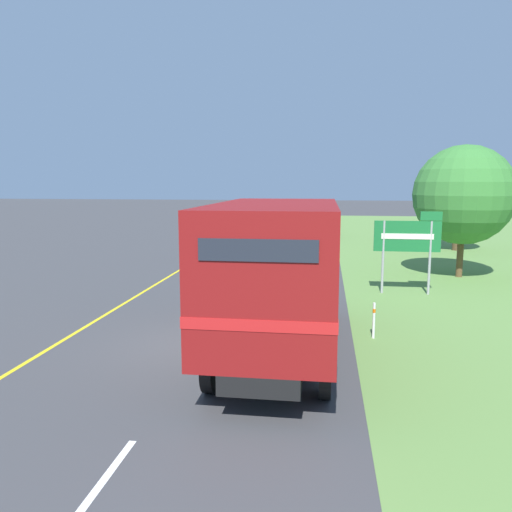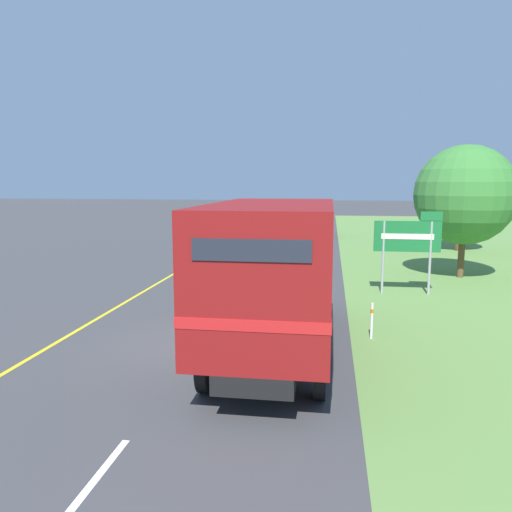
% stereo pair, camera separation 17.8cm
% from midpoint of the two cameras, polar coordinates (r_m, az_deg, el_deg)
% --- Properties ---
extents(ground_plane, '(200.00, 200.00, 0.00)m').
position_cam_midpoint_polar(ground_plane, '(12.72, -5.81, -10.09)').
color(ground_plane, '#3D3D3F').
extents(edge_line_yellow, '(0.12, 66.10, 0.01)m').
position_cam_midpoint_polar(edge_line_yellow, '(29.13, -4.95, 0.47)').
color(edge_line_yellow, yellow).
rests_on(edge_line_yellow, ground).
extents(centre_dash_nearest, '(0.12, 2.60, 0.01)m').
position_cam_midpoint_polar(centre_dash_nearest, '(7.59, -18.08, -24.09)').
color(centre_dash_nearest, white).
rests_on(centre_dash_nearest, ground).
extents(centre_dash_near, '(0.12, 2.60, 0.01)m').
position_cam_midpoint_polar(centre_dash_near, '(13.27, -5.16, -9.27)').
color(centre_dash_near, white).
rests_on(centre_dash_near, ground).
extents(centre_dash_mid_a, '(0.12, 2.60, 0.01)m').
position_cam_midpoint_polar(centre_dash_mid_a, '(19.54, -0.61, -3.45)').
color(centre_dash_mid_a, white).
rests_on(centre_dash_mid_a, ground).
extents(centre_dash_mid_b, '(0.12, 2.60, 0.01)m').
position_cam_midpoint_polar(centre_dash_mid_b, '(25.97, 1.69, -0.47)').
color(centre_dash_mid_b, white).
rests_on(centre_dash_mid_b, ground).
extents(centre_dash_far, '(0.12, 2.60, 0.01)m').
position_cam_midpoint_polar(centre_dash_far, '(32.47, 3.07, 1.32)').
color(centre_dash_far, white).
rests_on(centre_dash_far, ground).
extents(centre_dash_farthest, '(0.12, 2.60, 0.01)m').
position_cam_midpoint_polar(centre_dash_farthest, '(39.00, 3.99, 2.51)').
color(centre_dash_farthest, white).
rests_on(centre_dash_farthest, ground).
extents(horse_trailer_truck, '(2.57, 8.04, 3.59)m').
position_cam_midpoint_polar(horse_trailer_truck, '(11.62, 2.74, -1.65)').
color(horse_trailer_truck, black).
rests_on(horse_trailer_truck, ground).
extents(lead_car_white, '(1.80, 4.13, 1.99)m').
position_cam_midpoint_polar(lead_car_white, '(26.60, -1.60, 1.90)').
color(lead_car_white, black).
rests_on(lead_car_white, ground).
extents(lead_car_blue_ahead, '(1.80, 4.09, 2.06)m').
position_cam_midpoint_polar(lead_car_blue_ahead, '(37.45, 6.89, 3.80)').
color(lead_car_blue_ahead, black).
rests_on(lead_car_blue_ahead, ground).
extents(lead_car_silver_ahead, '(1.80, 4.43, 1.96)m').
position_cam_midpoint_polar(lead_car_silver_ahead, '(51.37, 3.09, 5.05)').
color(lead_car_silver_ahead, black).
rests_on(lead_car_silver_ahead, ground).
extents(highway_sign, '(2.34, 0.09, 3.00)m').
position_cam_midpoint_polar(highway_sign, '(18.67, 17.32, 1.82)').
color(highway_sign, '#9E9EA3').
rests_on(highway_sign, ground).
extents(roadside_tree_near, '(4.17, 4.17, 5.58)m').
position_cam_midpoint_polar(roadside_tree_near, '(22.75, 22.98, 6.43)').
color(roadside_tree_near, brown).
rests_on(roadside_tree_near, ground).
extents(roadside_tree_mid, '(3.98, 3.98, 5.46)m').
position_cam_midpoint_polar(roadside_tree_mid, '(31.75, 22.58, 6.78)').
color(roadside_tree_mid, '#4C3823').
rests_on(roadside_tree_mid, ground).
extents(delineator_post, '(0.08, 0.08, 0.95)m').
position_cam_midpoint_polar(delineator_post, '(13.36, 13.46, -7.10)').
color(delineator_post, white).
rests_on(delineator_post, ground).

